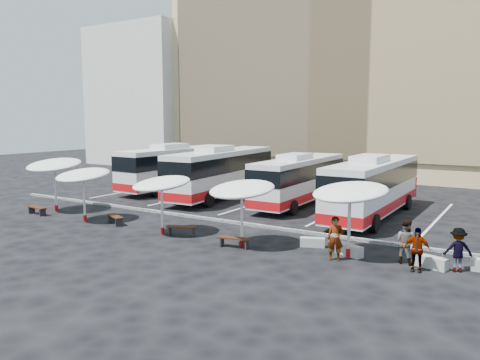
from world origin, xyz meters
The scene contains 25 objects.
ground centered at (0.00, 0.00, 0.00)m, with size 120.00×120.00×0.00m, color black.
sandstone_building centered at (0.00, 31.87, 12.63)m, with size 42.00×18.25×29.60m.
apartment_block centered at (-28.00, 28.00, 9.00)m, with size 14.00×14.00×18.00m, color silver.
curb_divider centered at (0.00, 0.50, 0.07)m, with size 34.00×0.25×0.15m, color black.
bay_lines centered at (0.00, 8.00, 0.01)m, with size 24.15×12.00×0.01m.
bus_0 centered at (-9.19, 9.34, 2.03)m, with size 3.20×12.61×3.98m.
bus_1 centered at (-3.67, 7.88, 2.07)m, with size 3.70×12.91×4.04m.
bus_2 centered at (2.75, 8.28, 1.87)m, with size 2.86×11.58×3.66m.
bus_3 centered at (8.44, 6.72, 1.99)m, with size 2.91×12.30×3.90m.
sunshade_0 centered at (-9.80, -2.58, 3.05)m, with size 4.11×4.14×3.59m.
sunshade_1 centered at (-5.75, -3.63, 2.75)m, with size 3.11×3.16×3.24m.
sunshade_2 centered at (0.28, -3.59, 2.68)m, with size 3.84×3.87×3.16m.
sunshade_3 centered at (5.12, -3.45, 2.75)m, with size 3.62×3.65×3.24m.
sunshade_4 centered at (9.99, -2.42, 2.89)m, with size 4.29×4.32×3.40m.
wood_bench_0 centered at (-9.86, -3.97, 0.39)m, with size 1.70×0.63×0.51m.
wood_bench_1 centered at (-3.60, -3.26, 0.39)m, with size 1.68×1.09×0.50m.
wood_bench_2 centered at (1.32, -3.30, 0.37)m, with size 1.63×0.96×0.48m.
wood_bench_3 centered at (4.92, -3.81, 0.38)m, with size 1.66×0.71×0.49m.
conc_bench_0 centered at (7.99, -1.70, 0.22)m, with size 1.16×0.39×0.44m, color #969691.
conc_bench_1 centered at (9.96, -2.16, 0.25)m, with size 1.31×0.44×0.49m, color #969691.
conc_bench_2 centered at (13.38, -2.12, 0.24)m, with size 1.29×0.43×0.48m, color #969691.
passenger_0 centered at (9.68, -3.19, 0.96)m, with size 0.70×0.46×1.91m, color black.
passenger_1 centered at (12.32, -2.04, 0.94)m, with size 0.91×0.71×1.87m, color black.
passenger_2 centered at (12.94, -2.89, 0.89)m, with size 1.05×0.44×1.79m, color black.
passenger_3 centered at (14.32, -2.05, 0.89)m, with size 1.15×0.66×1.78m, color black.
Camera 1 is at (16.51, -21.91, 6.04)m, focal length 35.00 mm.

